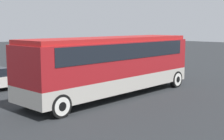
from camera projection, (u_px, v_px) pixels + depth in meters
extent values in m
plane|color=#26282B|center=(112.00, 96.00, 16.86)|extent=(120.00, 120.00, 0.00)
cube|color=#B7B2A8|center=(112.00, 81.00, 16.75)|extent=(10.70, 2.60, 0.76)
cube|color=maroon|center=(112.00, 58.00, 16.57)|extent=(10.70, 2.60, 1.77)
cube|color=black|center=(112.00, 50.00, 16.51)|extent=(9.41, 2.64, 0.80)
cube|color=#B21E1E|center=(112.00, 39.00, 16.44)|extent=(10.48, 2.39, 0.22)
cube|color=maroon|center=(166.00, 56.00, 20.37)|extent=(0.36, 2.49, 2.03)
cylinder|color=black|center=(176.00, 79.00, 19.28)|extent=(1.00, 0.28, 1.00)
cylinder|color=silver|center=(176.00, 79.00, 19.28)|extent=(0.78, 0.30, 0.78)
cylinder|color=black|center=(176.00, 79.00, 19.28)|extent=(0.38, 0.32, 0.38)
cylinder|color=black|center=(145.00, 75.00, 20.89)|extent=(1.00, 0.28, 1.00)
cylinder|color=silver|center=(145.00, 75.00, 20.89)|extent=(0.78, 0.30, 0.78)
cylinder|color=black|center=(145.00, 75.00, 20.89)|extent=(0.38, 0.32, 0.38)
cylinder|color=black|center=(60.00, 106.00, 12.81)|extent=(1.00, 0.28, 1.00)
cylinder|color=silver|center=(60.00, 106.00, 12.81)|extent=(0.78, 0.30, 0.78)
cylinder|color=black|center=(60.00, 106.00, 12.81)|extent=(0.38, 0.32, 0.38)
cylinder|color=black|center=(29.00, 97.00, 14.41)|extent=(1.00, 0.28, 1.00)
cylinder|color=silver|center=(29.00, 97.00, 14.41)|extent=(0.78, 0.30, 0.78)
cylinder|color=black|center=(29.00, 97.00, 14.41)|extent=(0.38, 0.32, 0.38)
cylinder|color=black|center=(22.00, 83.00, 18.82)|extent=(0.68, 0.22, 0.68)
cylinder|color=black|center=(22.00, 83.00, 18.82)|extent=(0.26, 0.26, 0.26)
cylinder|color=black|center=(8.00, 80.00, 19.96)|extent=(0.68, 0.22, 0.68)
cylinder|color=black|center=(8.00, 80.00, 19.96)|extent=(0.26, 0.26, 0.26)
cube|color=#BCBCC1|center=(100.00, 66.00, 25.27)|extent=(4.43, 1.79, 0.58)
cube|color=black|center=(98.00, 59.00, 25.06)|extent=(2.31, 1.61, 0.58)
cylinder|color=black|center=(121.00, 67.00, 26.00)|extent=(0.71, 0.22, 0.71)
cylinder|color=black|center=(121.00, 67.00, 26.00)|extent=(0.27, 0.26, 0.27)
cylinder|color=black|center=(107.00, 66.00, 27.09)|extent=(0.71, 0.22, 0.71)
cylinder|color=black|center=(107.00, 66.00, 27.09)|extent=(0.27, 0.26, 0.27)
cylinder|color=black|center=(91.00, 72.00, 23.51)|extent=(0.71, 0.22, 0.71)
cylinder|color=black|center=(91.00, 72.00, 23.51)|extent=(0.27, 0.26, 0.27)
cylinder|color=black|center=(77.00, 70.00, 24.60)|extent=(0.71, 0.22, 0.71)
cylinder|color=black|center=(77.00, 70.00, 24.60)|extent=(0.27, 0.26, 0.27)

